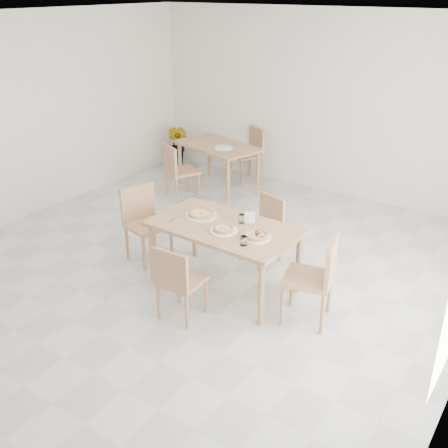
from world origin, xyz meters
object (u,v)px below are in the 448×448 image
Objects in this scene: tumbler_a at (242,219)px; chair_back_s at (177,168)px; chair_west at (144,218)px; plate_margherita at (201,216)px; chair_north at (265,224)px; potted_plant at (177,145)px; chair_east at (317,274)px; plate_empty at (223,148)px; plate_mushroom at (224,231)px; chair_south at (177,279)px; pizza_pepperoni at (256,235)px; plate_pepperoni at (256,237)px; pizza_mushroom at (224,229)px; chair_back_n at (251,150)px; pizza_margherita at (201,214)px; tumbler_b at (244,241)px; napkin_holder at (250,218)px; second_table at (218,150)px; main_table at (224,232)px.

chair_back_s is (-2.19, 1.57, -0.29)m from tumbler_a.
chair_west reaches higher than plate_margherita.
potted_plant is at bearing 161.07° from chair_north.
chair_east reaches higher than plate_empty.
plate_margherita and potted_plant have the same top height.
tumbler_a reaches higher than plate_mushroom.
plate_margherita is at bearing 161.34° from chair_back_s.
chair_back_s is at bearing -53.74° from chair_south.
chair_east reaches higher than pizza_pepperoni.
plate_pepperoni is 4.75m from potted_plant.
plate_mushroom is 0.35m from plate_pepperoni.
chair_back_n is at bearing 117.39° from pizza_mushroom.
chair_north is at bearing -177.94° from chair_back_s.
chair_south is 0.95m from pizza_margherita.
chair_back_n reaches higher than tumbler_b.
chair_west is 1.65m from tumbler_b.
tumbler_b is 0.51m from napkin_holder.
chair_back_n is (-1.81, 2.96, -0.29)m from napkin_holder.
pizza_mushroom is 1.01× the size of plate_empty.
chair_west is 0.88m from pizza_margherita.
chair_east is 3.21× the size of plate_mushroom.
chair_east reaches higher than second_table.
napkin_holder is at bearing -33.88° from second_table.
main_table is 1.20m from chair_west.
second_table is at bearing 131.60° from pizza_pepperoni.
pizza_pepperoni is at bearing 86.62° from tumbler_b.
plate_mushroom is at bearing -33.85° from chair_back_n.
chair_east is at bearing -149.32° from chair_south.
tumbler_a is 2.71m from chair_back_s.
second_table is at bearing -23.77° from potted_plant.
pizza_margherita is 2.83m from second_table.
chair_north is at bearing -142.09° from chair_east.
pizza_margherita is (-1.46, 0.09, 0.24)m from chair_east.
chair_south is 3.06× the size of pizza_pepperoni.
plate_mushroom is (0.10, 0.66, 0.29)m from chair_south.
napkin_holder reaches higher than second_table.
chair_back_s is (-2.27, 1.54, -0.30)m from napkin_holder.
chair_south is at bearing -124.45° from napkin_holder.
pizza_pepperoni is 0.18× the size of second_table.
chair_east is 1.49m from pizza_margherita.
plate_empty is (-2.06, 2.42, -0.02)m from pizza_pepperoni.
chair_west is at bearing 169.85° from tumbler_b.
tumbler_b is at bearing -22.62° from pizza_mushroom.
chair_back_n is (-2.03, 3.42, -0.28)m from tumbler_b.
main_table is 0.24m from tumbler_a.
chair_south is 0.95m from plate_margherita.
chair_east is at bearing -3.33° from pizza_margherita.
pizza_pepperoni is 0.30× the size of chair_back_s.
chair_west is 1.30m from pizza_mushroom.
plate_mushroom is at bearing -96.87° from tumbler_a.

